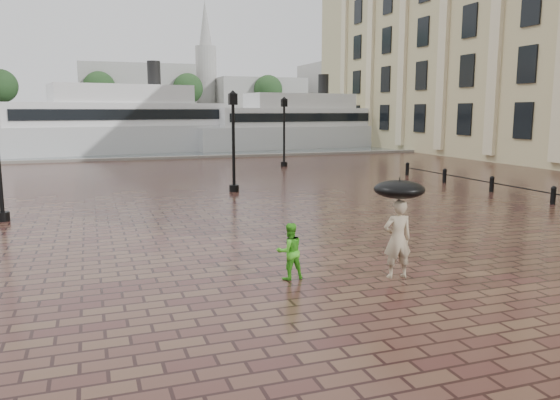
# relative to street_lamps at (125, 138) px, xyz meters

# --- Properties ---
(ground) EXTENTS (300.00, 300.00, 0.00)m
(ground) POSITION_rel_street_lamps_xyz_m (1.50, -17.50, -2.33)
(ground) COLOR #391D1A
(ground) RESTS_ON ground
(harbour_water) EXTENTS (240.00, 240.00, 0.00)m
(harbour_water) POSITION_rel_street_lamps_xyz_m (1.50, 74.50, -2.33)
(harbour_water) COLOR #4A5659
(harbour_water) RESTS_ON ground
(quay_edge) EXTENTS (80.00, 0.60, 0.30)m
(quay_edge) POSITION_rel_street_lamps_xyz_m (1.50, 14.50, -2.33)
(quay_edge) COLOR slate
(quay_edge) RESTS_ON ground
(far_shore) EXTENTS (300.00, 60.00, 2.00)m
(far_shore) POSITION_rel_street_lamps_xyz_m (1.50, 142.50, -1.33)
(far_shore) COLOR #4C4C47
(far_shore) RESTS_ON ground
(distant_skyline) EXTENTS (102.50, 22.00, 33.00)m
(distant_skyline) POSITION_rel_street_lamps_xyz_m (49.64, 132.50, 7.13)
(distant_skyline) COLOR #999791
(distant_skyline) RESTS_ON ground
(far_trees) EXTENTS (188.00, 8.00, 13.50)m
(far_trees) POSITION_rel_street_lamps_xyz_m (1.50, 120.50, 7.09)
(far_trees) COLOR #2D2119
(far_trees) RESTS_ON ground
(bollard_row) EXTENTS (0.22, 21.22, 0.73)m
(bollard_row) POSITION_rel_street_lamps_xyz_m (15.50, -11.00, -1.93)
(bollard_row) COLOR black
(bollard_row) RESTS_ON ground
(street_lamps) EXTENTS (21.44, 14.44, 4.40)m
(street_lamps) POSITION_rel_street_lamps_xyz_m (0.00, 0.00, 0.00)
(street_lamps) COLOR black
(street_lamps) RESTS_ON ground
(adult_pedestrian) EXTENTS (0.69, 0.50, 1.74)m
(adult_pedestrian) POSITION_rel_street_lamps_xyz_m (4.63, -17.32, -1.45)
(adult_pedestrian) COLOR tan
(adult_pedestrian) RESTS_ON ground
(child_pedestrian) EXTENTS (0.64, 0.51, 1.25)m
(child_pedestrian) POSITION_rel_street_lamps_xyz_m (2.36, -16.63, -1.70)
(child_pedestrian) COLOR green
(child_pedestrian) RESTS_ON ground
(ferry_near) EXTENTS (25.13, 10.39, 8.02)m
(ferry_near) POSITION_rel_street_lamps_xyz_m (1.31, 22.92, 0.09)
(ferry_near) COLOR #BABABA
(ferry_near) RESTS_ON ground
(ferry_far) EXTENTS (22.59, 8.00, 7.25)m
(ferry_far) POSITION_rel_street_lamps_xyz_m (18.39, 23.79, -0.15)
(ferry_far) COLOR #BABABA
(ferry_far) RESTS_ON ground
(umbrella) EXTENTS (1.10, 1.10, 1.16)m
(umbrella) POSITION_rel_street_lamps_xyz_m (4.63, -17.32, -0.35)
(umbrella) COLOR black
(umbrella) RESTS_ON ground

